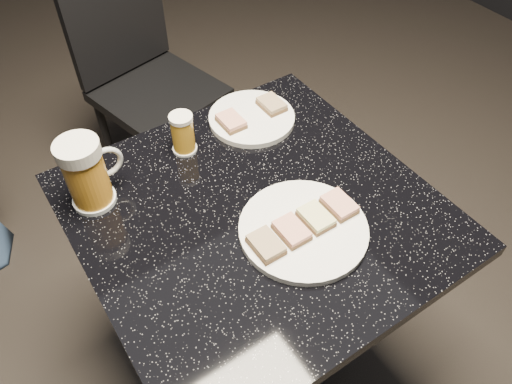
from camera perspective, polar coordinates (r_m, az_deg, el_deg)
floor at (r=1.67m, az=0.00°, el=-18.93°), size 6.00×6.00×0.00m
plate_large at (r=0.99m, az=5.42°, el=-4.26°), size 0.26×0.26×0.01m
plate_small at (r=1.23m, az=-0.49°, el=8.46°), size 0.21×0.21×0.01m
table at (r=1.22m, az=0.00°, el=-9.31°), size 0.70×0.70×0.75m
beer_mug at (r=1.04m, az=-18.77°, el=2.05°), size 0.13×0.09×0.16m
beer_tumbler at (r=1.13m, az=-8.36°, el=6.65°), size 0.06×0.06×0.10m
chair at (r=1.87m, az=-12.52°, el=12.79°), size 0.46×0.46×0.86m
canapes_on_plate_large at (r=0.98m, az=5.49°, el=-3.67°), size 0.23×0.07×0.02m
canapes_on_plate_small at (r=1.22m, az=-0.50°, el=9.06°), size 0.17×0.07×0.02m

